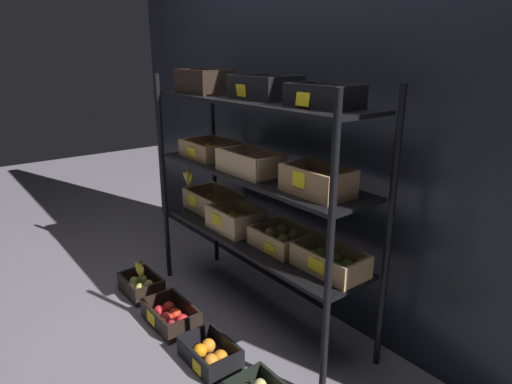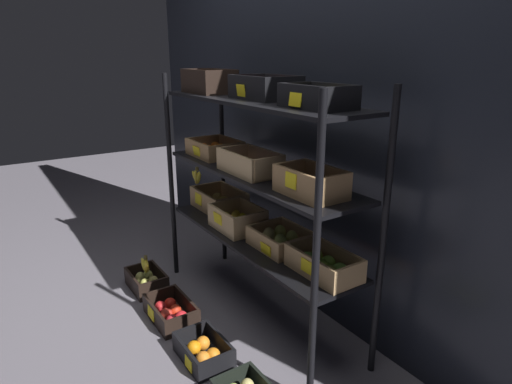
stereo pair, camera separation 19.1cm
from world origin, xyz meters
TOP-DOWN VIEW (x-y plane):
  - ground_plane at (0.00, 0.00)m, footprint 10.00×10.00m
  - storefront_wall at (0.00, 0.40)m, footprint 3.89×0.12m
  - display_rack at (-0.02, 0.01)m, footprint 1.61×0.43m
  - crate_ground_pear at (-0.64, -0.46)m, footprint 0.30×0.21m
  - crate_ground_apple_red at (-0.21, -0.46)m, footprint 0.36×0.23m
  - crate_ground_orange at (0.21, -0.46)m, footprint 0.31×0.22m
  - banana_bunch_loose at (-0.62, -0.46)m, footprint 0.15×0.05m

SIDE VIEW (x-z plane):
  - ground_plane at x=0.00m, z-range 0.00..0.00m
  - crate_ground_orange at x=0.21m, z-range -0.01..0.10m
  - crate_ground_apple_red at x=-0.21m, z-range -0.01..0.11m
  - crate_ground_pear at x=-0.64m, z-range -0.01..0.11m
  - banana_bunch_loose at x=-0.62m, z-range 0.11..0.24m
  - display_rack at x=-0.02m, z-range 0.16..1.58m
  - storefront_wall at x=0.00m, z-range 0.00..2.39m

